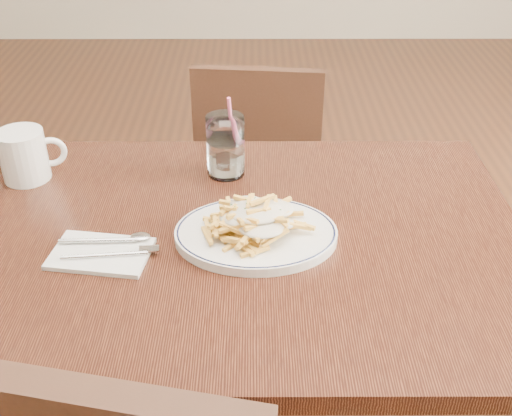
{
  "coord_description": "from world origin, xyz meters",
  "views": [
    {
      "loc": [
        0.07,
        -1.02,
        1.47
      ],
      "look_at": [
        0.07,
        -0.01,
        0.82
      ],
      "focal_mm": 45.0,
      "sensor_mm": 36.0,
      "label": 1
    }
  ],
  "objects_px": {
    "table": "(220,267)",
    "water_glass": "(226,149)",
    "chair_far": "(260,164)",
    "coffee_mug": "(25,155)",
    "loaded_fries": "(256,216)",
    "fries_plate": "(256,234)"
  },
  "relations": [
    {
      "from": "chair_far",
      "to": "fries_plate",
      "type": "distance_m",
      "value": 0.86
    },
    {
      "from": "coffee_mug",
      "to": "table",
      "type": "bearing_deg",
      "value": -27.1
    },
    {
      "from": "loaded_fries",
      "to": "water_glass",
      "type": "xyz_separation_m",
      "value": [
        -0.07,
        0.26,
        0.01
      ]
    },
    {
      "from": "chair_far",
      "to": "fries_plate",
      "type": "bearing_deg",
      "value": -91.01
    },
    {
      "from": "chair_far",
      "to": "coffee_mug",
      "type": "distance_m",
      "value": 0.84
    },
    {
      "from": "table",
      "to": "fries_plate",
      "type": "distance_m",
      "value": 0.12
    },
    {
      "from": "chair_far",
      "to": "loaded_fries",
      "type": "bearing_deg",
      "value": -91.01
    },
    {
      "from": "loaded_fries",
      "to": "coffee_mug",
      "type": "bearing_deg",
      "value": 155.06
    },
    {
      "from": "loaded_fries",
      "to": "water_glass",
      "type": "distance_m",
      "value": 0.27
    },
    {
      "from": "loaded_fries",
      "to": "fries_plate",
      "type": "bearing_deg",
      "value": -147.99
    },
    {
      "from": "chair_far",
      "to": "water_glass",
      "type": "bearing_deg",
      "value": -98.31
    },
    {
      "from": "table",
      "to": "water_glass",
      "type": "distance_m",
      "value": 0.28
    },
    {
      "from": "table",
      "to": "water_glass",
      "type": "bearing_deg",
      "value": 88.66
    },
    {
      "from": "chair_far",
      "to": "water_glass",
      "type": "relative_size",
      "value": 4.43
    },
    {
      "from": "table",
      "to": "fries_plate",
      "type": "relative_size",
      "value": 3.49
    },
    {
      "from": "table",
      "to": "water_glass",
      "type": "height_order",
      "value": "water_glass"
    },
    {
      "from": "table",
      "to": "loaded_fries",
      "type": "height_order",
      "value": "loaded_fries"
    },
    {
      "from": "table",
      "to": "chair_far",
      "type": "xyz_separation_m",
      "value": [
        0.09,
        0.8,
        -0.2
      ]
    },
    {
      "from": "table",
      "to": "chair_far",
      "type": "relative_size",
      "value": 1.46
    },
    {
      "from": "table",
      "to": "chair_far",
      "type": "height_order",
      "value": "chair_far"
    },
    {
      "from": "table",
      "to": "loaded_fries",
      "type": "xyz_separation_m",
      "value": [
        0.07,
        -0.01,
        0.13
      ]
    },
    {
      "from": "table",
      "to": "coffee_mug",
      "type": "xyz_separation_m",
      "value": [
        -0.43,
        0.22,
        0.14
      ]
    }
  ]
}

